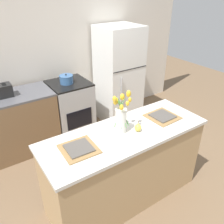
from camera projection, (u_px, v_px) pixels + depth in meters
name	position (u px, v px, depth m)	size (l,w,h in m)	color
ground_plane	(123.00, 195.00, 2.89)	(10.00, 10.00, 0.00)	brown
back_wall	(49.00, 50.00, 3.68)	(5.20, 0.08, 2.70)	silver
kitchen_island	(124.00, 166.00, 2.66)	(1.80, 0.66, 0.92)	tan
stove_range	(71.00, 109.00, 3.87)	(0.60, 0.61, 0.91)	#B2B5B7
refrigerator	(119.00, 75.00, 4.16)	(0.68, 0.67, 1.67)	white
flower_vase	(121.00, 117.00, 2.36)	(0.19, 0.18, 0.45)	silver
pear_figurine	(138.00, 127.00, 2.43)	(0.07, 0.07, 0.12)	#E5CC4C
plate_setting_left	(79.00, 149.00, 2.18)	(0.33, 0.33, 0.02)	olive
plate_setting_right	(162.00, 116.00, 2.70)	(0.33, 0.33, 0.02)	olive
toaster	(2.00, 91.00, 3.16)	(0.28, 0.18, 0.17)	black
cooking_pot	(66.00, 79.00, 3.60)	(0.21, 0.21, 0.15)	#386093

